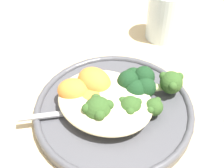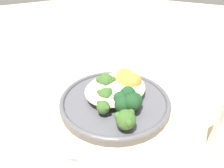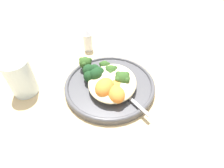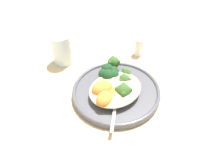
{
  "view_description": "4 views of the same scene",
  "coord_description": "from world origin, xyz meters",
  "px_view_note": "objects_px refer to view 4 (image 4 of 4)",
  "views": [
    {
      "loc": [
        0.2,
        -0.3,
        0.41
      ],
      "look_at": [
        0.01,
        -0.0,
        0.06
      ],
      "focal_mm": 50.0,
      "sensor_mm": 36.0,
      "label": 1
    },
    {
      "loc": [
        0.28,
        0.22,
        0.27
      ],
      "look_at": [
        0.02,
        -0.02,
        0.05
      ],
      "focal_mm": 28.0,
      "sensor_mm": 36.0,
      "label": 2
    },
    {
      "loc": [
        -0.35,
        -0.04,
        0.38
      ],
      "look_at": [
        0.0,
        -0.02,
        0.03
      ],
      "focal_mm": 28.0,
      "sensor_mm": 36.0,
      "label": 3
    },
    {
      "loc": [
        -0.29,
        -0.35,
        0.49
      ],
      "look_at": [
        0.01,
        0.0,
        0.04
      ],
      "focal_mm": 35.0,
      "sensor_mm": 36.0,
      "label": 4
    }
  ],
  "objects_px": {
    "kale_tuft": "(109,73)",
    "plate": "(116,91)",
    "quinoa_mound": "(115,89)",
    "sweet_potato_chunk_1": "(105,99)",
    "spoon": "(115,106)",
    "broccoli_stalk_3": "(112,66)",
    "sweet_potato_chunk_0": "(112,94)",
    "broccoli_stalk_0": "(122,91)",
    "sweet_potato_chunk_2": "(101,88)",
    "water_glass": "(62,49)",
    "broccoli_stalk_1": "(121,81)",
    "salt_shaker": "(139,45)",
    "broccoli_stalk_2": "(121,76)"
  },
  "relations": [
    {
      "from": "kale_tuft",
      "to": "plate",
      "type": "bearing_deg",
      "value": -106.68
    },
    {
      "from": "quinoa_mound",
      "to": "sweet_potato_chunk_1",
      "type": "bearing_deg",
      "value": -164.95
    },
    {
      "from": "spoon",
      "to": "plate",
      "type": "bearing_deg",
      "value": -176.15
    },
    {
      "from": "broccoli_stalk_3",
      "to": "sweet_potato_chunk_0",
      "type": "relative_size",
      "value": 1.81
    },
    {
      "from": "quinoa_mound",
      "to": "broccoli_stalk_0",
      "type": "distance_m",
      "value": 0.02
    },
    {
      "from": "sweet_potato_chunk_2",
      "to": "sweet_potato_chunk_1",
      "type": "bearing_deg",
      "value": -116.34
    },
    {
      "from": "quinoa_mound",
      "to": "water_glass",
      "type": "bearing_deg",
      "value": 94.64
    },
    {
      "from": "broccoli_stalk_0",
      "to": "broccoli_stalk_3",
      "type": "distance_m",
      "value": 0.12
    },
    {
      "from": "broccoli_stalk_0",
      "to": "kale_tuft",
      "type": "xyz_separation_m",
      "value": [
        0.02,
        0.08,
        0.0
      ]
    },
    {
      "from": "broccoli_stalk_0",
      "to": "broccoli_stalk_1",
      "type": "xyz_separation_m",
      "value": [
        0.03,
        0.04,
        -0.01
      ]
    },
    {
      "from": "water_glass",
      "to": "salt_shaker",
      "type": "bearing_deg",
      "value": -32.16
    },
    {
      "from": "broccoli_stalk_0",
      "to": "sweet_potato_chunk_1",
      "type": "height_order",
      "value": "broccoli_stalk_0"
    },
    {
      "from": "broccoli_stalk_1",
      "to": "sweet_potato_chunk_0",
      "type": "height_order",
      "value": "broccoli_stalk_1"
    },
    {
      "from": "sweet_potato_chunk_1",
      "to": "water_glass",
      "type": "distance_m",
      "value": 0.27
    },
    {
      "from": "spoon",
      "to": "salt_shaker",
      "type": "distance_m",
      "value": 0.29
    },
    {
      "from": "broccoli_stalk_2",
      "to": "sweet_potato_chunk_1",
      "type": "relative_size",
      "value": 2.15
    },
    {
      "from": "sweet_potato_chunk_1",
      "to": "broccoli_stalk_3",
      "type": "bearing_deg",
      "value": 40.4
    },
    {
      "from": "broccoli_stalk_0",
      "to": "sweet_potato_chunk_2",
      "type": "distance_m",
      "value": 0.06
    },
    {
      "from": "broccoli_stalk_0",
      "to": "spoon",
      "type": "height_order",
      "value": "broccoli_stalk_0"
    },
    {
      "from": "broccoli_stalk_1",
      "to": "kale_tuft",
      "type": "distance_m",
      "value": 0.05
    },
    {
      "from": "sweet_potato_chunk_2",
      "to": "broccoli_stalk_1",
      "type": "bearing_deg",
      "value": -8.87
    },
    {
      "from": "broccoli_stalk_3",
      "to": "sweet_potato_chunk_2",
      "type": "xyz_separation_m",
      "value": [
        -0.09,
        -0.06,
        0.01
      ]
    },
    {
      "from": "sweet_potato_chunk_2",
      "to": "quinoa_mound",
      "type": "bearing_deg",
      "value": -34.36
    },
    {
      "from": "sweet_potato_chunk_0",
      "to": "spoon",
      "type": "bearing_deg",
      "value": -116.7
    },
    {
      "from": "broccoli_stalk_2",
      "to": "salt_shaker",
      "type": "xyz_separation_m",
      "value": [
        0.16,
        0.08,
        0.01
      ]
    },
    {
      "from": "plate",
      "to": "water_glass",
      "type": "relative_size",
      "value": 2.5
    },
    {
      "from": "broccoli_stalk_1",
      "to": "water_glass",
      "type": "bearing_deg",
      "value": 129.98
    },
    {
      "from": "broccoli_stalk_2",
      "to": "water_glass",
      "type": "distance_m",
      "value": 0.23
    },
    {
      "from": "water_glass",
      "to": "kale_tuft",
      "type": "bearing_deg",
      "value": -76.39
    },
    {
      "from": "quinoa_mound",
      "to": "spoon",
      "type": "relative_size",
      "value": 1.61
    },
    {
      "from": "plate",
      "to": "spoon",
      "type": "height_order",
      "value": "spoon"
    },
    {
      "from": "broccoli_stalk_1",
      "to": "spoon",
      "type": "relative_size",
      "value": 0.91
    },
    {
      "from": "salt_shaker",
      "to": "broccoli_stalk_3",
      "type": "bearing_deg",
      "value": -170.51
    },
    {
      "from": "broccoli_stalk_2",
      "to": "sweet_potato_chunk_1",
      "type": "height_order",
      "value": "sweet_potato_chunk_1"
    },
    {
      "from": "broccoli_stalk_1",
      "to": "salt_shaker",
      "type": "relative_size",
      "value": 1.11
    },
    {
      "from": "sweet_potato_chunk_2",
      "to": "water_glass",
      "type": "relative_size",
      "value": 0.59
    },
    {
      "from": "quinoa_mound",
      "to": "kale_tuft",
      "type": "xyz_separation_m",
      "value": [
        0.03,
        0.06,
        0.01
      ]
    },
    {
      "from": "broccoli_stalk_1",
      "to": "broccoli_stalk_3",
      "type": "relative_size",
      "value": 0.81
    },
    {
      "from": "broccoli_stalk_1",
      "to": "spoon",
      "type": "bearing_deg",
      "value": -115.08
    },
    {
      "from": "broccoli_stalk_1",
      "to": "broccoli_stalk_2",
      "type": "xyz_separation_m",
      "value": [
        0.02,
        0.02,
        -0.0
      ]
    },
    {
      "from": "sweet_potato_chunk_0",
      "to": "salt_shaker",
      "type": "height_order",
      "value": "salt_shaker"
    },
    {
      "from": "broccoli_stalk_0",
      "to": "sweet_potato_chunk_2",
      "type": "relative_size",
      "value": 1.52
    },
    {
      "from": "broccoli_stalk_1",
      "to": "quinoa_mound",
      "type": "bearing_deg",
      "value": -132.28
    },
    {
      "from": "broccoli_stalk_1",
      "to": "broccoli_stalk_2",
      "type": "relative_size",
      "value": 0.75
    },
    {
      "from": "broccoli_stalk_2",
      "to": "salt_shaker",
      "type": "bearing_deg",
      "value": 27.69
    },
    {
      "from": "broccoli_stalk_1",
      "to": "sweet_potato_chunk_1",
      "type": "distance_m",
      "value": 0.09
    },
    {
      "from": "plate",
      "to": "sweet_potato_chunk_1",
      "type": "height_order",
      "value": "sweet_potato_chunk_1"
    },
    {
      "from": "plate",
      "to": "quinoa_mound",
      "type": "relative_size",
      "value": 1.66
    },
    {
      "from": "broccoli_stalk_0",
      "to": "spoon",
      "type": "xyz_separation_m",
      "value": [
        -0.04,
        -0.02,
        -0.02
      ]
    },
    {
      "from": "broccoli_stalk_2",
      "to": "kale_tuft",
      "type": "distance_m",
      "value": 0.04
    }
  ]
}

